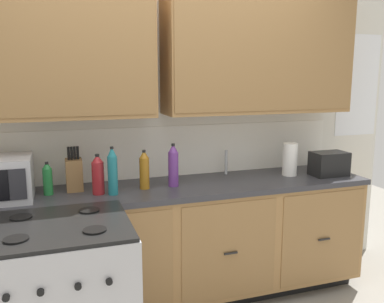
{
  "coord_description": "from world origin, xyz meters",
  "views": [
    {
      "loc": [
        -0.73,
        -2.46,
        1.69
      ],
      "look_at": [
        0.2,
        0.27,
        1.16
      ],
      "focal_mm": 38.18,
      "sensor_mm": 36.0,
      "label": 1
    }
  ],
  "objects_px": {
    "bottle_amber": "(144,170)",
    "bottle_teal": "(113,171)",
    "toaster": "(329,164)",
    "bottle_red": "(98,175)",
    "knife_block": "(74,174)",
    "bottle_violet": "(173,166)",
    "bottle_green": "(48,179)",
    "paper_towel_roll": "(290,159)"
  },
  "relations": [
    {
      "from": "bottle_teal",
      "to": "bottle_violet",
      "type": "xyz_separation_m",
      "value": [
        0.44,
        0.08,
        -0.01
      ]
    },
    {
      "from": "paper_towel_roll",
      "to": "bottle_teal",
      "type": "bearing_deg",
      "value": -176.14
    },
    {
      "from": "toaster",
      "to": "paper_towel_roll",
      "type": "relative_size",
      "value": 1.08
    },
    {
      "from": "knife_block",
      "to": "bottle_green",
      "type": "height_order",
      "value": "knife_block"
    },
    {
      "from": "paper_towel_roll",
      "to": "bottle_green",
      "type": "bearing_deg",
      "value": 178.75
    },
    {
      "from": "paper_towel_roll",
      "to": "bottle_amber",
      "type": "xyz_separation_m",
      "value": [
        -1.19,
        -0.02,
        0.01
      ]
    },
    {
      "from": "paper_towel_roll",
      "to": "bottle_red",
      "type": "relative_size",
      "value": 0.95
    },
    {
      "from": "bottle_violet",
      "to": "toaster",
      "type": "bearing_deg",
      "value": -3.91
    },
    {
      "from": "knife_block",
      "to": "toaster",
      "type": "bearing_deg",
      "value": -5.86
    },
    {
      "from": "toaster",
      "to": "paper_towel_roll",
      "type": "xyz_separation_m",
      "value": [
        -0.29,
        0.1,
        0.03
      ]
    },
    {
      "from": "bottle_amber",
      "to": "bottle_teal",
      "type": "bearing_deg",
      "value": -161.72
    },
    {
      "from": "bottle_red",
      "to": "bottle_violet",
      "type": "bearing_deg",
      "value": 3.68
    },
    {
      "from": "knife_block",
      "to": "bottle_amber",
      "type": "xyz_separation_m",
      "value": [
        0.47,
        -0.12,
        0.02
      ]
    },
    {
      "from": "toaster",
      "to": "bottle_red",
      "type": "relative_size",
      "value": 1.02
    },
    {
      "from": "paper_towel_roll",
      "to": "bottle_teal",
      "type": "relative_size",
      "value": 0.8
    },
    {
      "from": "toaster",
      "to": "bottle_green",
      "type": "height_order",
      "value": "bottle_green"
    },
    {
      "from": "toaster",
      "to": "bottle_amber",
      "type": "xyz_separation_m",
      "value": [
        -1.48,
        0.08,
        0.04
      ]
    },
    {
      "from": "paper_towel_roll",
      "to": "bottle_teal",
      "type": "xyz_separation_m",
      "value": [
        -1.42,
        -0.1,
        0.03
      ]
    },
    {
      "from": "bottle_green",
      "to": "bottle_red",
      "type": "relative_size",
      "value": 0.82
    },
    {
      "from": "paper_towel_roll",
      "to": "toaster",
      "type": "bearing_deg",
      "value": -19.43
    },
    {
      "from": "bottle_green",
      "to": "bottle_red",
      "type": "distance_m",
      "value": 0.33
    },
    {
      "from": "knife_block",
      "to": "bottle_violet",
      "type": "relative_size",
      "value": 1.0
    },
    {
      "from": "bottle_green",
      "to": "bottle_red",
      "type": "bearing_deg",
      "value": -15.96
    },
    {
      "from": "bottle_amber",
      "to": "bottle_red",
      "type": "distance_m",
      "value": 0.32
    },
    {
      "from": "toaster",
      "to": "bottle_green",
      "type": "relative_size",
      "value": 1.25
    },
    {
      "from": "toaster",
      "to": "bottle_teal",
      "type": "bearing_deg",
      "value": 179.72
    },
    {
      "from": "bottle_amber",
      "to": "bottle_teal",
      "type": "distance_m",
      "value": 0.24
    },
    {
      "from": "toaster",
      "to": "bottle_amber",
      "type": "bearing_deg",
      "value": 176.74
    },
    {
      "from": "bottle_amber",
      "to": "knife_block",
      "type": "bearing_deg",
      "value": 166.18
    },
    {
      "from": "bottle_violet",
      "to": "bottle_red",
      "type": "xyz_separation_m",
      "value": [
        -0.53,
        -0.03,
        -0.02
      ]
    },
    {
      "from": "toaster",
      "to": "bottle_red",
      "type": "xyz_separation_m",
      "value": [
        -1.8,
        0.05,
        0.04
      ]
    },
    {
      "from": "knife_block",
      "to": "paper_towel_roll",
      "type": "xyz_separation_m",
      "value": [
        1.66,
        -0.1,
        0.01
      ]
    },
    {
      "from": "knife_block",
      "to": "bottle_green",
      "type": "distance_m",
      "value": 0.18
    },
    {
      "from": "bottle_teal",
      "to": "bottle_green",
      "type": "bearing_deg",
      "value": 161.79
    },
    {
      "from": "bottle_green",
      "to": "bottle_violet",
      "type": "relative_size",
      "value": 0.72
    },
    {
      "from": "bottle_violet",
      "to": "bottle_red",
      "type": "height_order",
      "value": "bottle_violet"
    },
    {
      "from": "bottle_amber",
      "to": "bottle_violet",
      "type": "height_order",
      "value": "bottle_violet"
    },
    {
      "from": "toaster",
      "to": "bottle_violet",
      "type": "bearing_deg",
      "value": 176.09
    },
    {
      "from": "bottle_teal",
      "to": "bottle_violet",
      "type": "relative_size",
      "value": 1.05
    },
    {
      "from": "paper_towel_roll",
      "to": "bottle_amber",
      "type": "bearing_deg",
      "value": -179.06
    },
    {
      "from": "bottle_green",
      "to": "bottle_red",
      "type": "height_order",
      "value": "bottle_red"
    },
    {
      "from": "knife_block",
      "to": "bottle_violet",
      "type": "bearing_deg",
      "value": -9.44
    }
  ]
}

